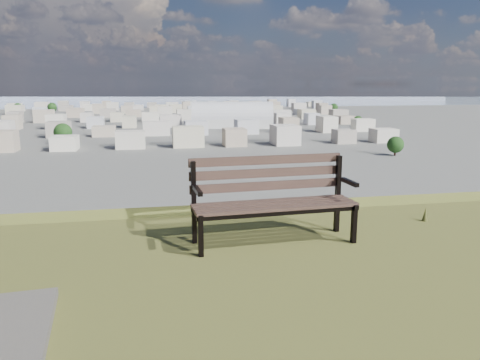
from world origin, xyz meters
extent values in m
cube|color=#473229|center=(0.32, 2.57, 25.43)|extent=(1.77, 0.19, 0.03)
cube|color=#473229|center=(0.31, 2.69, 25.43)|extent=(1.77, 0.19, 0.03)
cube|color=#473229|center=(0.30, 2.81, 25.43)|extent=(1.77, 0.19, 0.03)
cube|color=#473229|center=(0.30, 2.93, 25.43)|extent=(1.77, 0.19, 0.03)
cube|color=#473229|center=(0.29, 3.00, 25.59)|extent=(1.76, 0.14, 0.10)
cube|color=#473229|center=(0.29, 3.03, 25.73)|extent=(1.76, 0.14, 0.10)
cube|color=#473229|center=(0.29, 3.05, 25.87)|extent=(1.76, 0.14, 0.10)
cube|color=black|center=(-0.52, 2.50, 25.22)|extent=(0.05, 0.06, 0.43)
cube|color=black|center=(-0.55, 2.92, 25.45)|extent=(0.05, 0.06, 0.90)
cube|color=black|center=(-0.53, 2.70, 25.40)|extent=(0.08, 0.49, 0.05)
cube|color=black|center=(-0.53, 2.65, 25.65)|extent=(0.07, 0.35, 0.04)
cube|color=black|center=(1.16, 2.60, 25.22)|extent=(0.05, 0.06, 0.43)
cube|color=black|center=(1.14, 3.02, 25.45)|extent=(0.05, 0.06, 0.90)
cube|color=black|center=(1.15, 2.80, 25.40)|extent=(0.08, 0.49, 0.05)
cube|color=black|center=(1.15, 2.75, 25.65)|extent=(0.07, 0.35, 0.04)
cube|color=black|center=(0.32, 2.56, 25.39)|extent=(1.76, 0.14, 0.04)
cube|color=black|center=(0.30, 2.93, 25.39)|extent=(1.76, 0.14, 0.04)
cone|color=brown|center=(2.40, 3.20, 25.09)|extent=(0.08, 0.08, 0.18)
cube|color=silver|center=(49.87, 288.71, 2.77)|extent=(53.01, 30.40, 5.54)
cylinder|color=silver|center=(49.87, 288.71, 5.54)|extent=(53.01, 30.40, 21.05)
cube|color=beige|center=(-60.00, 200.00, 3.50)|extent=(11.00, 11.00, 7.00)
cube|color=#A59A8D|center=(-36.00, 200.00, 3.50)|extent=(11.00, 11.00, 7.00)
cube|color=#BAAA94|center=(-12.00, 200.00, 3.50)|extent=(11.00, 11.00, 7.00)
cube|color=silver|center=(12.00, 200.00, 3.50)|extent=(11.00, 11.00, 7.00)
cube|color=beige|center=(36.00, 200.00, 3.50)|extent=(11.00, 11.00, 7.00)
cube|color=tan|center=(60.00, 200.00, 3.50)|extent=(11.00, 11.00, 7.00)
cube|color=silver|center=(84.00, 200.00, 3.50)|extent=(11.00, 11.00, 7.00)
cube|color=beige|center=(108.00, 200.00, 3.50)|extent=(11.00, 11.00, 7.00)
cube|color=#BAAA94|center=(-72.00, 250.00, 3.50)|extent=(11.00, 11.00, 7.00)
cube|color=silver|center=(-48.00, 250.00, 3.50)|extent=(11.00, 11.00, 7.00)
cube|color=beige|center=(-24.00, 250.00, 3.50)|extent=(11.00, 11.00, 7.00)
cube|color=tan|center=(0.00, 250.00, 3.50)|extent=(11.00, 11.00, 7.00)
cube|color=silver|center=(24.00, 250.00, 3.50)|extent=(11.00, 11.00, 7.00)
cube|color=beige|center=(48.00, 250.00, 3.50)|extent=(11.00, 11.00, 7.00)
cube|color=beige|center=(72.00, 250.00, 3.50)|extent=(11.00, 11.00, 7.00)
cube|color=#A59A8D|center=(96.00, 250.00, 3.50)|extent=(11.00, 11.00, 7.00)
cube|color=#BAAA94|center=(120.00, 250.00, 3.50)|extent=(11.00, 11.00, 7.00)
cube|color=tan|center=(-84.00, 300.00, 3.50)|extent=(11.00, 11.00, 7.00)
cube|color=silver|center=(-60.00, 300.00, 3.50)|extent=(11.00, 11.00, 7.00)
cube|color=beige|center=(-36.00, 300.00, 3.50)|extent=(11.00, 11.00, 7.00)
cube|color=beige|center=(-12.00, 300.00, 3.50)|extent=(11.00, 11.00, 7.00)
cube|color=#A59A8D|center=(12.00, 300.00, 3.50)|extent=(11.00, 11.00, 7.00)
cube|color=#BAAA94|center=(36.00, 300.00, 3.50)|extent=(11.00, 11.00, 7.00)
cube|color=silver|center=(60.00, 300.00, 3.50)|extent=(11.00, 11.00, 7.00)
cube|color=beige|center=(84.00, 300.00, 3.50)|extent=(11.00, 11.00, 7.00)
cube|color=tan|center=(108.00, 300.00, 3.50)|extent=(11.00, 11.00, 7.00)
cube|color=silver|center=(132.00, 300.00, 3.50)|extent=(11.00, 11.00, 7.00)
cube|color=#A59A8D|center=(-96.00, 350.00, 3.50)|extent=(11.00, 11.00, 7.00)
cube|color=#BAAA94|center=(-72.00, 350.00, 3.50)|extent=(11.00, 11.00, 7.00)
cube|color=silver|center=(-48.00, 350.00, 3.50)|extent=(11.00, 11.00, 7.00)
cube|color=beige|center=(-24.00, 350.00, 3.50)|extent=(11.00, 11.00, 7.00)
cube|color=tan|center=(0.00, 350.00, 3.50)|extent=(11.00, 11.00, 7.00)
cube|color=silver|center=(24.00, 350.00, 3.50)|extent=(11.00, 11.00, 7.00)
cube|color=beige|center=(48.00, 350.00, 3.50)|extent=(11.00, 11.00, 7.00)
cube|color=beige|center=(72.00, 350.00, 3.50)|extent=(11.00, 11.00, 7.00)
cube|color=#A59A8D|center=(96.00, 350.00, 3.50)|extent=(11.00, 11.00, 7.00)
cube|color=#BAAA94|center=(120.00, 350.00, 3.50)|extent=(11.00, 11.00, 7.00)
cube|color=silver|center=(144.00, 350.00, 3.50)|extent=(11.00, 11.00, 7.00)
cube|color=silver|center=(-108.00, 400.00, 3.50)|extent=(11.00, 11.00, 7.00)
cube|color=beige|center=(-84.00, 400.00, 3.50)|extent=(11.00, 11.00, 7.00)
cube|color=beige|center=(-60.00, 400.00, 3.50)|extent=(11.00, 11.00, 7.00)
cube|color=#A59A8D|center=(-36.00, 400.00, 3.50)|extent=(11.00, 11.00, 7.00)
cube|color=#BAAA94|center=(-12.00, 400.00, 3.50)|extent=(11.00, 11.00, 7.00)
cube|color=silver|center=(12.00, 400.00, 3.50)|extent=(11.00, 11.00, 7.00)
cube|color=beige|center=(36.00, 400.00, 3.50)|extent=(11.00, 11.00, 7.00)
cube|color=tan|center=(60.00, 400.00, 3.50)|extent=(11.00, 11.00, 7.00)
cube|color=silver|center=(84.00, 400.00, 3.50)|extent=(11.00, 11.00, 7.00)
cube|color=beige|center=(108.00, 400.00, 3.50)|extent=(11.00, 11.00, 7.00)
cube|color=beige|center=(132.00, 400.00, 3.50)|extent=(11.00, 11.00, 7.00)
cube|color=#A59A8D|center=(156.00, 400.00, 3.50)|extent=(11.00, 11.00, 7.00)
cube|color=beige|center=(-120.00, 450.00, 3.50)|extent=(11.00, 11.00, 7.00)
cube|color=tan|center=(-96.00, 450.00, 3.50)|extent=(11.00, 11.00, 7.00)
cube|color=silver|center=(-72.00, 450.00, 3.50)|extent=(11.00, 11.00, 7.00)
cube|color=beige|center=(-48.00, 450.00, 3.50)|extent=(11.00, 11.00, 7.00)
cube|color=beige|center=(-24.00, 450.00, 3.50)|extent=(11.00, 11.00, 7.00)
cube|color=#A59A8D|center=(0.00, 450.00, 3.50)|extent=(11.00, 11.00, 7.00)
cube|color=#BAAA94|center=(24.00, 450.00, 3.50)|extent=(11.00, 11.00, 7.00)
cube|color=silver|center=(48.00, 450.00, 3.50)|extent=(11.00, 11.00, 7.00)
cube|color=beige|center=(72.00, 450.00, 3.50)|extent=(11.00, 11.00, 7.00)
cube|color=tan|center=(96.00, 450.00, 3.50)|extent=(11.00, 11.00, 7.00)
cube|color=silver|center=(120.00, 450.00, 3.50)|extent=(11.00, 11.00, 7.00)
cube|color=beige|center=(144.00, 450.00, 3.50)|extent=(11.00, 11.00, 7.00)
cube|color=beige|center=(168.00, 450.00, 3.50)|extent=(11.00, 11.00, 7.00)
cube|color=silver|center=(-132.00, 500.00, 3.50)|extent=(11.00, 11.00, 7.00)
cube|color=beige|center=(-108.00, 500.00, 3.50)|extent=(11.00, 11.00, 7.00)
cube|color=tan|center=(-84.00, 500.00, 3.50)|extent=(11.00, 11.00, 7.00)
cube|color=silver|center=(-60.00, 500.00, 3.50)|extent=(11.00, 11.00, 7.00)
cube|color=beige|center=(-36.00, 500.00, 3.50)|extent=(11.00, 11.00, 7.00)
cube|color=beige|center=(-12.00, 500.00, 3.50)|extent=(11.00, 11.00, 7.00)
cube|color=#A59A8D|center=(12.00, 500.00, 3.50)|extent=(11.00, 11.00, 7.00)
cube|color=#BAAA94|center=(36.00, 500.00, 3.50)|extent=(11.00, 11.00, 7.00)
cube|color=silver|center=(60.00, 500.00, 3.50)|extent=(11.00, 11.00, 7.00)
cube|color=beige|center=(84.00, 500.00, 3.50)|extent=(11.00, 11.00, 7.00)
cube|color=tan|center=(108.00, 500.00, 3.50)|extent=(11.00, 11.00, 7.00)
cube|color=silver|center=(132.00, 500.00, 3.50)|extent=(11.00, 11.00, 7.00)
cube|color=beige|center=(156.00, 500.00, 3.50)|extent=(11.00, 11.00, 7.00)
cube|color=beige|center=(180.00, 500.00, 3.50)|extent=(11.00, 11.00, 7.00)
cube|color=silver|center=(-144.00, 550.00, 3.50)|extent=(11.00, 11.00, 7.00)
cube|color=beige|center=(-120.00, 550.00, 3.50)|extent=(11.00, 11.00, 7.00)
cube|color=tan|center=(-96.00, 550.00, 3.50)|extent=(11.00, 11.00, 7.00)
cube|color=silver|center=(-72.00, 550.00, 3.50)|extent=(11.00, 11.00, 7.00)
cube|color=beige|center=(-48.00, 550.00, 3.50)|extent=(11.00, 11.00, 7.00)
cube|color=beige|center=(-24.00, 550.00, 3.50)|extent=(11.00, 11.00, 7.00)
cube|color=#A59A8D|center=(0.00, 550.00, 3.50)|extent=(11.00, 11.00, 7.00)
cube|color=#BAAA94|center=(24.00, 550.00, 3.50)|extent=(11.00, 11.00, 7.00)
cube|color=silver|center=(48.00, 550.00, 3.50)|extent=(11.00, 11.00, 7.00)
cube|color=beige|center=(72.00, 550.00, 3.50)|extent=(11.00, 11.00, 7.00)
cube|color=tan|center=(96.00, 550.00, 3.50)|extent=(11.00, 11.00, 7.00)
cube|color=silver|center=(120.00, 550.00, 3.50)|extent=(11.00, 11.00, 7.00)
cube|color=beige|center=(144.00, 550.00, 3.50)|extent=(11.00, 11.00, 7.00)
cube|color=beige|center=(168.00, 550.00, 3.50)|extent=(11.00, 11.00, 7.00)
cube|color=#A59A8D|center=(192.00, 550.00, 3.50)|extent=(11.00, 11.00, 7.00)
cylinder|color=#34201A|center=(90.00, 160.00, 1.05)|extent=(0.80, 0.80, 2.10)
sphere|color=#133412|center=(90.00, 160.00, 4.20)|extent=(6.30, 6.30, 6.30)
cylinder|color=#34201A|center=(-40.00, 220.00, 1.35)|extent=(0.80, 0.80, 2.70)
sphere|color=#133412|center=(-40.00, 220.00, 5.40)|extent=(8.10, 8.10, 8.10)
cylinder|color=#34201A|center=(130.00, 280.00, 0.97)|extent=(0.80, 0.80, 1.95)
sphere|color=#133412|center=(130.00, 280.00, 3.90)|extent=(5.85, 5.85, 5.85)
cylinder|color=#34201A|center=(60.00, 400.00, 1.12)|extent=(0.80, 0.80, 2.25)
sphere|color=#133412|center=(60.00, 400.00, 4.50)|extent=(6.75, 6.75, 6.75)
cylinder|color=#34201A|center=(-90.00, 460.00, 1.43)|extent=(0.80, 0.80, 2.85)
sphere|color=#133412|center=(-90.00, 460.00, 5.70)|extent=(8.55, 8.55, 8.55)
cylinder|color=#34201A|center=(-130.00, 500.00, 1.20)|extent=(0.80, 0.80, 2.40)
sphere|color=#133412|center=(-130.00, 500.00, 4.80)|extent=(7.20, 7.20, 7.20)
cylinder|color=#34201A|center=(40.00, 300.00, 1.05)|extent=(0.80, 0.80, 2.10)
sphere|color=#133412|center=(40.00, 300.00, 4.20)|extent=(6.30, 6.30, 6.30)
cylinder|color=#34201A|center=(170.00, 420.00, 1.27)|extent=(0.80, 0.80, 2.55)
sphere|color=#133412|center=(170.00, 420.00, 5.10)|extent=(7.65, 7.65, 7.65)
cube|color=#96ADC0|center=(0.00, 900.00, 0.00)|extent=(2400.00, 700.00, 0.12)
cube|color=#878DA8|center=(150.00, 1390.00, 22.50)|extent=(700.00, 220.00, 45.00)
cube|color=#878DA8|center=(650.00, 1430.00, 30.00)|extent=(500.00, 220.00, 60.00)
camera|label=1|loc=(-0.97, -1.95, 26.70)|focal=35.00mm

